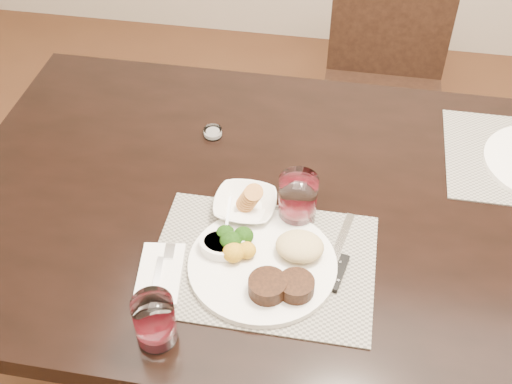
% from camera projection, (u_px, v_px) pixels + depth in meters
% --- Properties ---
extents(ground_plane, '(4.50, 4.50, 0.00)m').
position_uv_depth(ground_plane, '(352.00, 384.00, 1.96)').
color(ground_plane, '#412414').
rests_on(ground_plane, ground).
extents(dining_table, '(2.00, 1.00, 0.75)m').
position_uv_depth(dining_table, '(382.00, 238.00, 1.49)').
color(dining_table, black).
rests_on(dining_table, ground).
extents(chair_far, '(0.42, 0.42, 0.90)m').
position_uv_depth(chair_far, '(384.00, 75.00, 2.27)').
color(chair_far, black).
rests_on(chair_far, ground).
extents(placemat_near, '(0.46, 0.34, 0.00)m').
position_uv_depth(placemat_near, '(263.00, 263.00, 1.33)').
color(placemat_near, gray).
rests_on(placemat_near, dining_table).
extents(dinner_plate, '(0.31, 0.31, 0.05)m').
position_uv_depth(dinner_plate, '(269.00, 263.00, 1.30)').
color(dinner_plate, white).
rests_on(dinner_plate, placemat_near).
extents(napkin_fork, '(0.11, 0.17, 0.02)m').
position_uv_depth(napkin_fork, '(160.00, 273.00, 1.30)').
color(napkin_fork, white).
rests_on(napkin_fork, placemat_near).
extents(steak_knife, '(0.04, 0.23, 0.01)m').
position_uv_depth(steak_knife, '(340.00, 264.00, 1.32)').
color(steak_knife, white).
rests_on(steak_knife, placemat_near).
extents(cracker_bowl, '(0.14, 0.14, 0.06)m').
position_uv_depth(cracker_bowl, '(245.00, 205.00, 1.42)').
color(cracker_bowl, white).
rests_on(cracker_bowl, placemat_near).
extents(sauce_ramekin, '(0.10, 0.14, 0.08)m').
position_uv_depth(sauce_ramekin, '(222.00, 246.00, 1.33)').
color(sauce_ramekin, white).
rests_on(sauce_ramekin, placemat_near).
extents(wine_glass_near, '(0.08, 0.08, 0.12)m').
position_uv_depth(wine_glass_near, '(298.00, 201.00, 1.38)').
color(wine_glass_near, silver).
rests_on(wine_glass_near, placemat_near).
extents(wine_glass_side, '(0.08, 0.08, 0.11)m').
position_uv_depth(wine_glass_side, '(155.00, 322.00, 1.17)').
color(wine_glass_side, silver).
rests_on(wine_glass_side, dining_table).
extents(salt_cellar, '(0.05, 0.05, 0.02)m').
position_uv_depth(salt_cellar, '(213.00, 133.00, 1.63)').
color(salt_cellar, silver).
rests_on(salt_cellar, dining_table).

